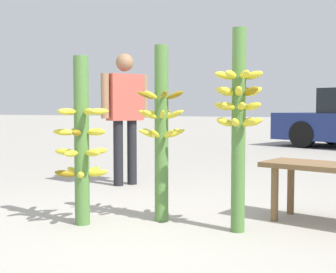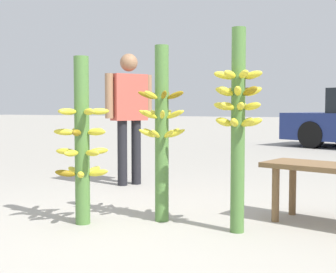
{
  "view_description": "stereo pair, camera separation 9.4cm",
  "coord_description": "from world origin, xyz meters",
  "px_view_note": "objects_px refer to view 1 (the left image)",
  "views": [
    {
      "loc": [
        1.53,
        -2.92,
        0.92
      ],
      "look_at": [
        0.06,
        0.42,
        0.69
      ],
      "focal_mm": 50.0,
      "sensor_mm": 36.0,
      "label": 1
    },
    {
      "loc": [
        1.61,
        -2.88,
        0.92
      ],
      "look_at": [
        0.06,
        0.42,
        0.69
      ],
      "focal_mm": 50.0,
      "sensor_mm": 36.0,
      "label": 2
    }
  ],
  "objects_px": {
    "banana_stalk_center": "(161,130)",
    "vendor_person": "(125,107)",
    "banana_stalk_left": "(82,141)",
    "banana_stalk_right": "(239,118)"
  },
  "relations": [
    {
      "from": "banana_stalk_center",
      "to": "vendor_person",
      "type": "distance_m",
      "value": 1.82
    },
    {
      "from": "banana_stalk_center",
      "to": "banana_stalk_left",
      "type": "bearing_deg",
      "value": -146.19
    },
    {
      "from": "banana_stalk_center",
      "to": "banana_stalk_right",
      "type": "distance_m",
      "value": 0.66
    },
    {
      "from": "banana_stalk_center",
      "to": "banana_stalk_right",
      "type": "xyz_separation_m",
      "value": [
        0.65,
        -0.07,
        0.1
      ]
    },
    {
      "from": "banana_stalk_left",
      "to": "banana_stalk_center",
      "type": "xyz_separation_m",
      "value": [
        0.52,
        0.35,
        0.08
      ]
    },
    {
      "from": "banana_stalk_left",
      "to": "vendor_person",
      "type": "xyz_separation_m",
      "value": [
        -0.6,
        1.78,
        0.26
      ]
    },
    {
      "from": "banana_stalk_left",
      "to": "banana_stalk_center",
      "type": "height_order",
      "value": "banana_stalk_center"
    },
    {
      "from": "banana_stalk_right",
      "to": "banana_stalk_left",
      "type": "bearing_deg",
      "value": -166.51
    },
    {
      "from": "banana_stalk_center",
      "to": "vendor_person",
      "type": "xyz_separation_m",
      "value": [
        -1.12,
        1.42,
        0.18
      ]
    },
    {
      "from": "banana_stalk_left",
      "to": "banana_stalk_center",
      "type": "bearing_deg",
      "value": 33.81
    }
  ]
}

